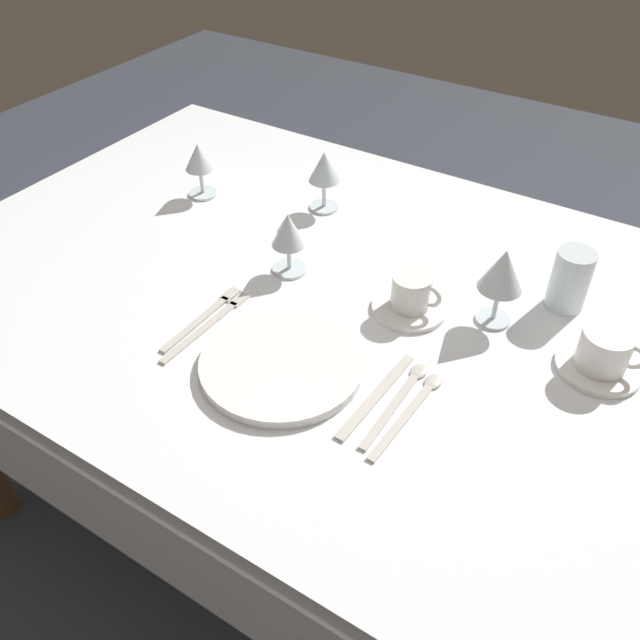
{
  "coord_description": "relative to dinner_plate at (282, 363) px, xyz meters",
  "views": [
    {
      "loc": [
        0.47,
        -0.9,
        1.54
      ],
      "look_at": [
        -0.03,
        -0.11,
        0.76
      ],
      "focal_mm": 37.98,
      "sensor_mm": 36.0,
      "label": 1
    }
  ],
  "objects": [
    {
      "name": "dinner_knife",
      "position": [
        0.17,
        0.02,
        -0.01
      ],
      "size": [
        0.03,
        0.22,
        0.0
      ],
      "color": "beige",
      "rests_on": "dining_table"
    },
    {
      "name": "wine_glass_far",
      "position": [
        -0.49,
        0.38,
        0.08
      ],
      "size": [
        0.07,
        0.07,
        0.13
      ],
      "color": "silver",
      "rests_on": "dining_table"
    },
    {
      "name": "coffee_cup_right",
      "position": [
        0.45,
        0.28,
        0.04
      ],
      "size": [
        0.11,
        0.09,
        0.07
      ],
      "color": "white",
      "rests_on": "saucer_right"
    },
    {
      "name": "saucer_left",
      "position": [
        0.11,
        0.26,
        -0.0
      ],
      "size": [
        0.14,
        0.14,
        0.01
      ],
      "primitive_type": "cylinder",
      "color": "white",
      "rests_on": "dining_table"
    },
    {
      "name": "wine_glass_right",
      "position": [
        -0.22,
        0.48,
        0.09
      ],
      "size": [
        0.07,
        0.07,
        0.14
      ],
      "color": "silver",
      "rests_on": "dining_table"
    },
    {
      "name": "wine_glass_left",
      "position": [
        0.25,
        0.31,
        0.1
      ],
      "size": [
        0.08,
        0.08,
        0.15
      ],
      "color": "silver",
      "rests_on": "dining_table"
    },
    {
      "name": "saucer_right",
      "position": [
        0.45,
        0.28,
        -0.0
      ],
      "size": [
        0.14,
        0.14,
        0.01
      ],
      "primitive_type": "cylinder",
      "color": "white",
      "rests_on": "dining_table"
    },
    {
      "name": "wine_glass_centre",
      "position": [
        -0.15,
        0.24,
        0.08
      ],
      "size": [
        0.07,
        0.07,
        0.13
      ],
      "color": "silver",
      "rests_on": "dining_table"
    },
    {
      "name": "coffee_cup_left",
      "position": [
        0.11,
        0.26,
        0.03
      ],
      "size": [
        0.1,
        0.07,
        0.07
      ],
      "color": "white",
      "rests_on": "saucer_left"
    },
    {
      "name": "dining_table",
      "position": [
        0.03,
        0.23,
        -0.09
      ],
      "size": [
        1.8,
        1.11,
        0.74
      ],
      "color": "white",
      "rests_on": "ground"
    },
    {
      "name": "dinner_plate",
      "position": [
        0.0,
        0.0,
        0.0
      ],
      "size": [
        0.28,
        0.28,
        0.02
      ],
      "primitive_type": "cylinder",
      "color": "white",
      "rests_on": "dining_table"
    },
    {
      "name": "spoon_soup",
      "position": [
        0.2,
        0.05,
        -0.01
      ],
      "size": [
        0.03,
        0.22,
        0.01
      ],
      "color": "beige",
      "rests_on": "dining_table"
    },
    {
      "name": "fork_inner",
      "position": [
        -0.2,
        0.03,
        -0.01
      ],
      "size": [
        0.02,
        0.21,
        0.0
      ],
      "color": "beige",
      "rests_on": "dining_table"
    },
    {
      "name": "fork_outer",
      "position": [
        -0.17,
        0.02,
        -0.01
      ],
      "size": [
        0.02,
        0.23,
        0.0
      ],
      "color": "beige",
      "rests_on": "dining_table"
    },
    {
      "name": "drink_tumbler",
      "position": [
        0.35,
        0.42,
        0.04
      ],
      "size": [
        0.07,
        0.07,
        0.12
      ],
      "color": "silver",
      "rests_on": "dining_table"
    },
    {
      "name": "ground_plane",
      "position": [
        0.03,
        0.23,
        -0.75
      ],
      "size": [
        6.0,
        6.0,
        0.0
      ],
      "primitive_type": "plane",
      "color": "#383D47"
    },
    {
      "name": "spoon_dessert",
      "position": [
        0.23,
        0.04,
        -0.01
      ],
      "size": [
        0.03,
        0.22,
        0.01
      ],
      "color": "beige",
      "rests_on": "dining_table"
    }
  ]
}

